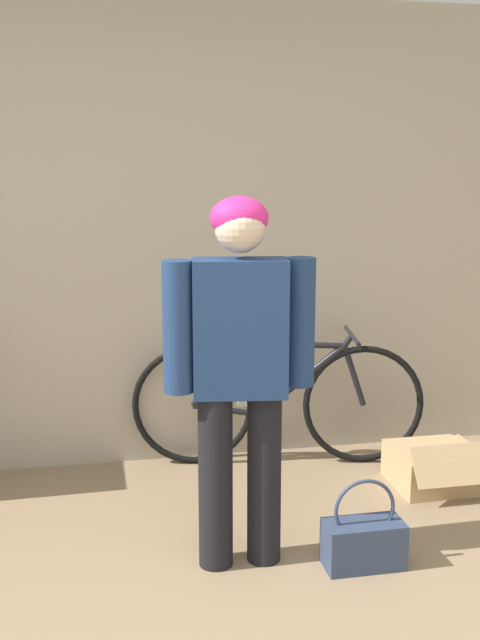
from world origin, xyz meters
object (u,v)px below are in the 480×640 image
object	(u,v)px
bicycle	(278,401)
handbag	(364,541)
person	(240,358)
cardboard_box	(435,467)

from	to	relation	value
bicycle	handbag	xyz separation A→B (m)	(0.08, -1.20, -0.26)
person	bicycle	xyz separation A→B (m)	(0.43, 1.06, -0.54)
handbag	cardboard_box	distance (m)	0.99
handbag	cardboard_box	bearing A→B (deg)	46.89
person	cardboard_box	xyz separation A→B (m)	(1.19, 0.58, -0.81)
person	cardboard_box	world-z (taller)	person
person	handbag	xyz separation A→B (m)	(0.51, -0.14, -0.79)
bicycle	cardboard_box	distance (m)	0.93
person	bicycle	bearing A→B (deg)	75.74
person	handbag	world-z (taller)	person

